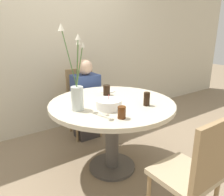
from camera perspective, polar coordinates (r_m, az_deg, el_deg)
name	(u,v)px	position (r m, az deg, el deg)	size (l,w,h in m)	color
ground_plane	(112,167)	(2.52, 0.00, -17.60)	(16.00, 16.00, 0.00)	#89755B
wall_back	(57,40)	(3.27, -14.20, 14.39)	(8.00, 0.05, 2.60)	beige
dining_table	(112,115)	(2.22, 0.00, -4.52)	(1.24, 1.24, 0.76)	beige
chair_far_back	(82,98)	(3.10, -7.75, 0.05)	(0.46, 0.46, 0.92)	tan
chair_right_flank	(195,171)	(1.67, 20.76, -17.32)	(0.40, 0.40, 0.92)	tan
birthday_cake	(109,104)	(1.97, -0.82, -1.63)	(0.23, 0.23, 0.13)	white
flower_vase	(76,89)	(1.92, -9.30, 2.37)	(0.15, 0.29, 0.74)	silver
side_plate	(107,91)	(2.55, -1.35, 1.93)	(0.19, 0.19, 0.01)	silver
drink_glass_0	(122,112)	(1.76, 2.55, -3.78)	(0.07, 0.07, 0.10)	#51280F
drink_glass_1	(147,99)	(2.08, 9.05, -0.25)	(0.06, 0.06, 0.13)	black
drink_glass_2	(107,90)	(2.38, -1.41, 2.06)	(0.08, 0.08, 0.11)	black
person_boy	(86,102)	(2.97, -6.78, -1.08)	(0.34, 0.24, 1.08)	#383333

